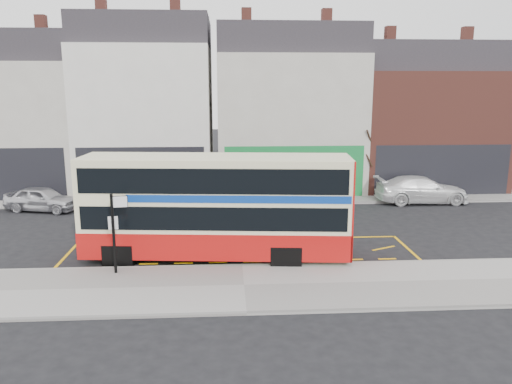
{
  "coord_description": "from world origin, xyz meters",
  "views": [
    {
      "loc": [
        -0.55,
        -17.98,
        6.7
      ],
      "look_at": [
        0.66,
        2.0,
        2.4
      ],
      "focal_mm": 35.0,
      "sensor_mm": 36.0,
      "label": 1
    }
  ],
  "objects": [
    {
      "name": "pavement",
      "position": [
        0.0,
        -2.3,
        0.07
      ],
      "size": [
        40.0,
        4.0,
        0.15
      ],
      "primitive_type": "cube",
      "color": "gray",
      "rests_on": "ground"
    },
    {
      "name": "terrace_far_left",
      "position": [
        -13.5,
        14.99,
        4.82
      ],
      "size": [
        8.0,
        8.01,
        10.8
      ],
      "color": "beige",
      "rests_on": "ground"
    },
    {
      "name": "car_silver",
      "position": [
        -10.55,
        9.0,
        0.67
      ],
      "size": [
        4.21,
        2.48,
        1.35
      ],
      "primitive_type": "imported",
      "rotation": [
        0.0,
        0.0,
        1.33
      ],
      "color": "silver",
      "rests_on": "ground"
    },
    {
      "name": "double_decker_bus",
      "position": [
        -0.92,
        0.72,
        2.14
      ],
      "size": [
        10.38,
        3.28,
        4.08
      ],
      "rotation": [
        0.0,
        0.0,
        -0.09
      ],
      "color": "beige",
      "rests_on": "ground"
    },
    {
      "name": "car_grey",
      "position": [
        -3.34,
        9.38,
        0.65
      ],
      "size": [
        4.16,
        2.14,
        1.31
      ],
      "primitive_type": "imported",
      "rotation": [
        0.0,
        0.0,
        1.77
      ],
      "color": "#373A3D",
      "rests_on": "ground"
    },
    {
      "name": "terrace_left",
      "position": [
        -5.5,
        14.99,
        5.32
      ],
      "size": [
        8.0,
        8.01,
        11.8
      ],
      "color": "silver",
      "rests_on": "ground"
    },
    {
      "name": "car_white",
      "position": [
        10.76,
        9.68,
        0.77
      ],
      "size": [
        5.31,
        2.22,
        1.53
      ],
      "primitive_type": "imported",
      "rotation": [
        0.0,
        0.0,
        1.56
      ],
      "color": "white",
      "rests_on": "ground"
    },
    {
      "name": "ground",
      "position": [
        0.0,
        0.0,
        0.0
      ],
      "size": [
        120.0,
        120.0,
        0.0
      ],
      "primitive_type": "plane",
      "color": "black",
      "rests_on": "ground"
    },
    {
      "name": "terrace_green_shop",
      "position": [
        3.5,
        14.99,
        5.07
      ],
      "size": [
        9.0,
        8.01,
        11.3
      ],
      "color": "beige",
      "rests_on": "ground"
    },
    {
      "name": "terrace_right",
      "position": [
        12.5,
        14.99,
        4.57
      ],
      "size": [
        9.0,
        8.01,
        10.3
      ],
      "color": "brown",
      "rests_on": "ground"
    },
    {
      "name": "kerb",
      "position": [
        0.0,
        -0.38,
        0.07
      ],
      "size": [
        40.0,
        0.15,
        0.15
      ],
      "primitive_type": "cube",
      "color": "gray",
      "rests_on": "ground"
    },
    {
      "name": "road_markings",
      "position": [
        0.0,
        1.6,
        0.01
      ],
      "size": [
        14.0,
        3.4,
        0.01
      ],
      "primitive_type": null,
      "color": "#F0AD0C",
      "rests_on": "ground"
    },
    {
      "name": "street_tree_right",
      "position": [
        7.91,
        11.7,
        3.61
      ],
      "size": [
        2.45,
        2.45,
        5.3
      ],
      "color": "#301C15",
      "rests_on": "ground"
    },
    {
      "name": "bus_stop_post",
      "position": [
        -4.47,
        -0.9,
        1.88
      ],
      "size": [
        0.72,
        0.15,
        2.87
      ],
      "rotation": [
        0.0,
        0.0,
        0.13
      ],
      "color": "black",
      "rests_on": "pavement"
    },
    {
      "name": "far_pavement",
      "position": [
        0.0,
        11.0,
        0.07
      ],
      "size": [
        50.0,
        3.0,
        0.15
      ],
      "primitive_type": "cube",
      "color": "gray",
      "rests_on": "ground"
    }
  ]
}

